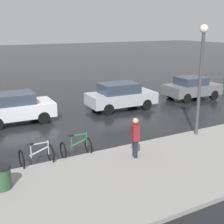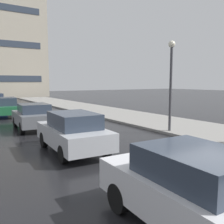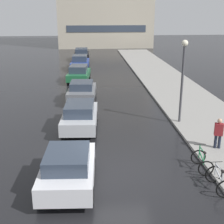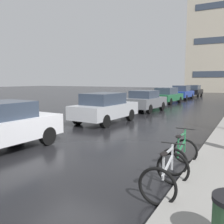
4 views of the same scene
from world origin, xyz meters
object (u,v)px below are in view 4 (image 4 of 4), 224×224
(bicycle_second, at_px, (180,154))
(car_silver, at_px, (105,108))
(bicycle_nearest, at_px, (166,175))
(car_green, at_px, (167,95))
(car_black, at_px, (194,91))
(car_grey, at_px, (145,101))
(car_blue, at_px, (182,93))
(car_white, at_px, (1,125))

(bicycle_second, relative_size, car_silver, 0.27)
(bicycle_nearest, relative_size, car_green, 0.26)
(bicycle_second, distance_m, car_black, 30.66)
(car_green, distance_m, car_black, 12.61)
(bicycle_second, relative_size, car_grey, 0.29)
(car_green, bearing_deg, bicycle_second, -72.27)
(car_green, relative_size, car_blue, 0.98)
(car_grey, relative_size, car_blue, 0.89)
(bicycle_second, relative_size, car_black, 0.27)
(car_white, relative_size, car_grey, 0.99)
(car_white, bearing_deg, bicycle_second, 9.69)
(car_black, bearing_deg, bicycle_nearest, -79.95)
(car_green, bearing_deg, car_silver, -88.45)
(bicycle_nearest, height_order, bicycle_second, bicycle_second)
(car_white, relative_size, car_black, 0.92)
(car_white, bearing_deg, car_silver, 86.86)
(bicycle_nearest, height_order, car_white, car_white)
(car_blue, relative_size, car_black, 1.05)
(car_green, bearing_deg, car_blue, 89.90)
(car_black, bearing_deg, car_silver, -89.45)
(bicycle_nearest, relative_size, bicycle_second, 1.01)
(car_grey, height_order, car_blue, car_blue)
(bicycle_second, height_order, car_green, car_green)
(bicycle_second, relative_size, car_white, 0.29)
(bicycle_nearest, bearing_deg, bicycle_second, 93.96)
(car_silver, height_order, car_green, car_silver)
(bicycle_nearest, xyz_separation_m, car_green, (-5.72, 19.12, 0.39))
(bicycle_second, xyz_separation_m, car_grey, (-5.23, 10.82, 0.39))
(bicycle_nearest, distance_m, car_grey, 13.50)
(car_white, bearing_deg, car_green, 90.00)
(bicycle_second, height_order, car_grey, car_grey)
(bicycle_second, xyz_separation_m, car_white, (-5.61, -0.96, 0.42))
(car_silver, distance_m, car_black, 25.00)
(car_silver, bearing_deg, car_black, 90.55)
(car_green, xyz_separation_m, car_black, (0.09, 12.61, 0.02))
(bicycle_nearest, distance_m, car_black, 32.22)
(bicycle_nearest, distance_m, car_green, 19.95)
(bicycle_second, xyz_separation_m, car_silver, (-5.27, 5.15, 0.43))
(car_white, distance_m, car_green, 18.50)
(car_white, relative_size, car_silver, 0.91)
(car_green, bearing_deg, bicycle_nearest, -73.35)
(bicycle_nearest, height_order, car_black, car_black)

